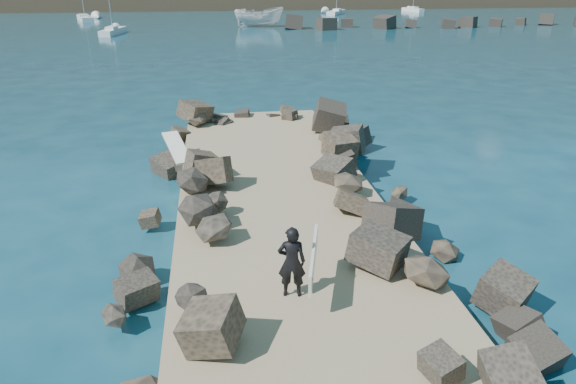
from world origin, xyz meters
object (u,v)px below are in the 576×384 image
object	(u,v)px
surfboard_resting	(177,150)
sailboat_d	(336,12)
boat_imported	(259,17)
surfer_with_board	(295,261)

from	to	relation	value
surfboard_resting	sailboat_d	world-z (taller)	sailboat_d
boat_imported	surfer_with_board	distance (m)	63.58
boat_imported	surfboard_resting	bearing A→B (deg)	177.44
boat_imported	surfer_with_board	xyz separation A→B (m)	(-5.29, -63.36, 0.13)
surfboard_resting	surfer_with_board	xyz separation A→B (m)	(2.83, -8.67, 0.36)
surfboard_resting	boat_imported	xyz separation A→B (m)	(8.12, 54.68, 0.24)
boat_imported	sailboat_d	bearing A→B (deg)	-31.46
surfboard_resting	boat_imported	distance (m)	55.28
boat_imported	surfer_with_board	size ratio (longest dim) A/B	3.43
sailboat_d	surfer_with_board	bearing A→B (deg)	-103.96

